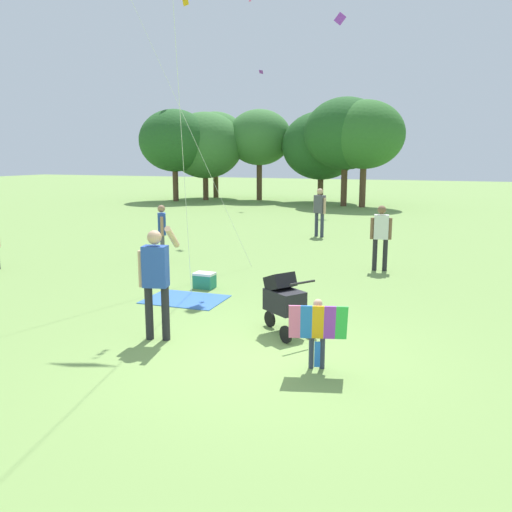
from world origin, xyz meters
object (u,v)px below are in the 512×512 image
object	(u,v)px
cooler_box	(205,280)
person_adult_flyer	(156,274)
person_back_turned	(162,229)
child_with_butterfly_kite	(317,327)
stroller	(284,298)
person_red_shirt	(320,208)
person_couple_left	(381,233)
picnic_blanket	(185,299)

from	to	relation	value
cooler_box	person_adult_flyer	bearing A→B (deg)	-75.73
person_back_turned	cooler_box	bearing A→B (deg)	-41.88
child_with_butterfly_kite	stroller	size ratio (longest dim) A/B	0.94
person_red_shirt	person_couple_left	xyz separation A→B (m)	(2.94, -5.10, -0.05)
person_red_shirt	cooler_box	bearing A→B (deg)	-92.77
person_back_turned	person_couple_left	bearing A→B (deg)	11.72
person_back_turned	cooler_box	size ratio (longest dim) A/B	3.56
person_couple_left	stroller	bearing A→B (deg)	-97.51
person_back_turned	picnic_blanket	world-z (taller)	person_back_turned
stroller	person_red_shirt	bearing A→B (deg)	101.72
child_with_butterfly_kite	person_red_shirt	bearing A→B (deg)	104.66
person_couple_left	person_adult_flyer	bearing A→B (deg)	-110.92
person_couple_left	cooler_box	bearing A→B (deg)	-135.49
picnic_blanket	cooler_box	distance (m)	1.04
person_couple_left	picnic_blanket	distance (m)	5.51
person_adult_flyer	stroller	xyz separation A→B (m)	(1.78, 1.02, -0.46)
person_red_shirt	picnic_blanket	world-z (taller)	person_red_shirt
person_red_shirt	person_couple_left	bearing A→B (deg)	-59.99
child_with_butterfly_kite	picnic_blanket	size ratio (longest dim) A/B	0.63
person_back_turned	person_adult_flyer	bearing A→B (deg)	-59.41
child_with_butterfly_kite	person_couple_left	bearing A→B (deg)	91.50
picnic_blanket	person_couple_left	bearing A→B (deg)	52.86
person_back_turned	child_with_butterfly_kite	bearing A→B (deg)	-43.87
child_with_butterfly_kite	person_couple_left	size ratio (longest dim) A/B	0.59
stroller	cooler_box	world-z (taller)	stroller
person_adult_flyer	cooler_box	distance (m)	3.50
person_red_shirt	person_couple_left	size ratio (longest dim) A/B	1.05
person_couple_left	picnic_blanket	size ratio (longest dim) A/B	1.06
stroller	person_back_turned	distance (m)	6.63
stroller	picnic_blanket	bearing A→B (deg)	154.04
person_couple_left	child_with_butterfly_kite	bearing A→B (deg)	-88.50
stroller	person_red_shirt	distance (m)	10.89
picnic_blanket	person_adult_flyer	bearing A→B (deg)	-71.43
person_adult_flyer	child_with_butterfly_kite	bearing A→B (deg)	-5.51
stroller	person_red_shirt	size ratio (longest dim) A/B	0.60
stroller	person_red_shirt	world-z (taller)	person_red_shirt
picnic_blanket	person_back_turned	bearing A→B (deg)	127.76
person_red_shirt	cooler_box	xyz separation A→B (m)	(-0.41, -8.39, -0.86)
person_couple_left	cooler_box	distance (m)	4.77
person_back_turned	cooler_box	distance (m)	3.25
person_couple_left	cooler_box	xyz separation A→B (m)	(-3.35, -3.29, -0.81)
child_with_butterfly_kite	cooler_box	xyz separation A→B (m)	(-3.53, 3.54, -0.44)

